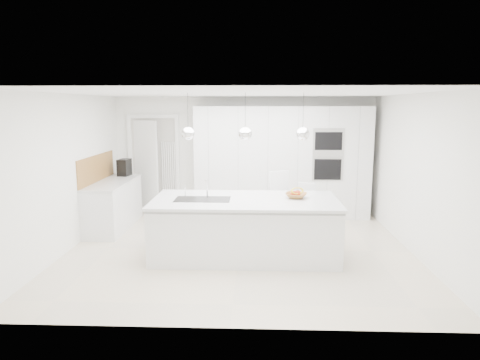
{
  "coord_description": "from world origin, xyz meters",
  "views": [
    {
      "loc": [
        0.27,
        -6.65,
        2.31
      ],
      "look_at": [
        0.0,
        0.3,
        1.1
      ],
      "focal_mm": 32.0,
      "sensor_mm": 36.0,
      "label": 1
    }
  ],
  "objects_px": {
    "fruit_bowl": "(296,196)",
    "bar_stool_left": "(279,206)",
    "espresso_machine": "(124,167)",
    "island_base": "(245,229)",
    "bar_stool_right": "(307,212)"
  },
  "relations": [
    {
      "from": "island_base",
      "to": "fruit_bowl",
      "type": "xyz_separation_m",
      "value": [
        0.79,
        0.15,
        0.51
      ]
    },
    {
      "from": "fruit_bowl",
      "to": "bar_stool_left",
      "type": "height_order",
      "value": "bar_stool_left"
    },
    {
      "from": "bar_stool_left",
      "to": "fruit_bowl",
      "type": "bearing_deg",
      "value": -96.33
    },
    {
      "from": "espresso_machine",
      "to": "bar_stool_left",
      "type": "bearing_deg",
      "value": -16.75
    },
    {
      "from": "fruit_bowl",
      "to": "espresso_machine",
      "type": "bearing_deg",
      "value": 148.26
    },
    {
      "from": "fruit_bowl",
      "to": "espresso_machine",
      "type": "height_order",
      "value": "espresso_machine"
    },
    {
      "from": "island_base",
      "to": "bar_stool_right",
      "type": "bearing_deg",
      "value": 41.2
    },
    {
      "from": "fruit_bowl",
      "to": "bar_stool_left",
      "type": "distance_m",
      "value": 0.84
    },
    {
      "from": "island_base",
      "to": "bar_stool_right",
      "type": "height_order",
      "value": "bar_stool_right"
    },
    {
      "from": "island_base",
      "to": "fruit_bowl",
      "type": "height_order",
      "value": "fruit_bowl"
    },
    {
      "from": "island_base",
      "to": "bar_stool_right",
      "type": "xyz_separation_m",
      "value": [
        1.06,
        0.93,
        0.06
      ]
    },
    {
      "from": "bar_stool_left",
      "to": "bar_stool_right",
      "type": "distance_m",
      "value": 0.51
    },
    {
      "from": "island_base",
      "to": "fruit_bowl",
      "type": "distance_m",
      "value": 0.95
    },
    {
      "from": "island_base",
      "to": "bar_stool_right",
      "type": "relative_size",
      "value": 2.88
    },
    {
      "from": "espresso_machine",
      "to": "bar_stool_left",
      "type": "xyz_separation_m",
      "value": [
        3.09,
        -1.32,
        -0.48
      ]
    }
  ]
}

